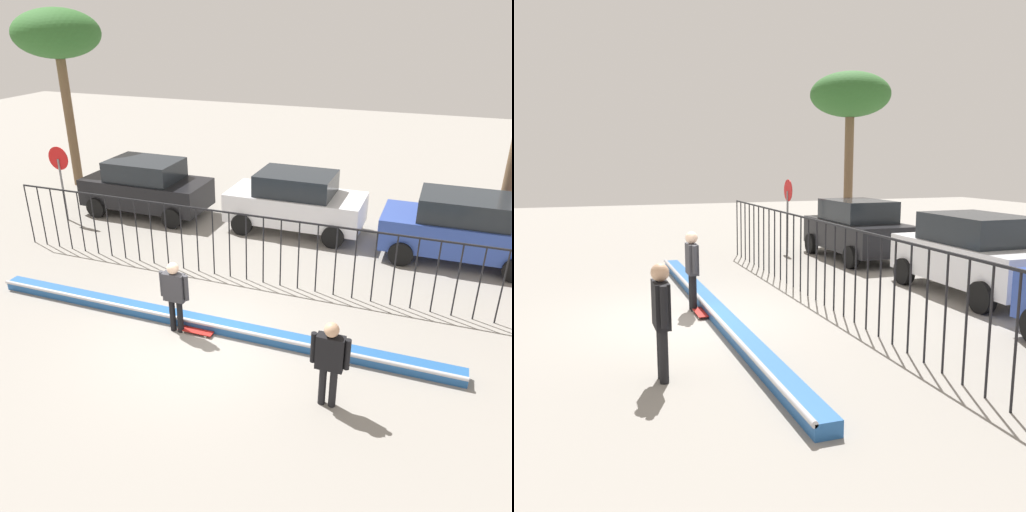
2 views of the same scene
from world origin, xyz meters
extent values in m
plane|color=gray|center=(0.00, 0.00, 0.00)|extent=(60.00, 60.00, 0.00)
cube|color=#235699|center=(0.00, 0.49, 0.11)|extent=(11.00, 0.36, 0.22)
cylinder|color=#B2B2B7|center=(0.00, 0.31, 0.22)|extent=(11.00, 0.09, 0.09)
cylinder|color=black|center=(-7.00, 2.96, 0.92)|extent=(0.04, 0.04, 1.84)
cylinder|color=black|center=(-6.53, 2.96, 0.92)|extent=(0.04, 0.04, 1.84)
cylinder|color=black|center=(-6.07, 2.96, 0.92)|extent=(0.04, 0.04, 1.84)
cylinder|color=black|center=(-5.60, 2.96, 0.92)|extent=(0.04, 0.04, 1.84)
cylinder|color=black|center=(-5.13, 2.96, 0.92)|extent=(0.04, 0.04, 1.84)
cylinder|color=black|center=(-4.67, 2.96, 0.92)|extent=(0.04, 0.04, 1.84)
cylinder|color=black|center=(-4.20, 2.96, 0.92)|extent=(0.04, 0.04, 1.84)
cylinder|color=black|center=(-3.73, 2.96, 0.92)|extent=(0.04, 0.04, 1.84)
cylinder|color=black|center=(-3.27, 2.96, 0.92)|extent=(0.04, 0.04, 1.84)
cylinder|color=black|center=(-2.80, 2.96, 0.92)|extent=(0.04, 0.04, 1.84)
cylinder|color=black|center=(-2.33, 2.96, 0.92)|extent=(0.04, 0.04, 1.84)
cylinder|color=black|center=(-1.87, 2.96, 0.92)|extent=(0.04, 0.04, 1.84)
cylinder|color=black|center=(-1.40, 2.96, 0.92)|extent=(0.04, 0.04, 1.84)
cylinder|color=black|center=(-0.93, 2.96, 0.92)|extent=(0.04, 0.04, 1.84)
cylinder|color=black|center=(-0.47, 2.96, 0.92)|extent=(0.04, 0.04, 1.84)
cylinder|color=black|center=(0.00, 2.96, 0.92)|extent=(0.04, 0.04, 1.84)
cylinder|color=black|center=(0.47, 2.96, 0.92)|extent=(0.04, 0.04, 1.84)
cylinder|color=black|center=(0.93, 2.96, 0.92)|extent=(0.04, 0.04, 1.84)
cylinder|color=black|center=(1.40, 2.96, 0.92)|extent=(0.04, 0.04, 1.84)
cylinder|color=black|center=(1.87, 2.96, 0.92)|extent=(0.04, 0.04, 1.84)
cylinder|color=black|center=(2.33, 2.96, 0.92)|extent=(0.04, 0.04, 1.84)
cylinder|color=black|center=(2.80, 2.96, 0.92)|extent=(0.04, 0.04, 1.84)
cylinder|color=black|center=(3.27, 2.96, 0.92)|extent=(0.04, 0.04, 1.84)
cylinder|color=black|center=(3.73, 2.96, 0.92)|extent=(0.04, 0.04, 1.84)
cylinder|color=black|center=(4.20, 2.96, 0.92)|extent=(0.04, 0.04, 1.84)
cylinder|color=black|center=(4.67, 2.96, 0.92)|extent=(0.04, 0.04, 1.84)
cylinder|color=black|center=(5.13, 2.96, 0.92)|extent=(0.04, 0.04, 1.84)
cylinder|color=black|center=(5.60, 2.96, 0.92)|extent=(0.04, 0.04, 1.84)
cube|color=black|center=(0.00, 2.96, 1.82)|extent=(14.00, 0.04, 0.04)
cylinder|color=black|center=(-0.64, 0.15, 0.39)|extent=(0.13, 0.13, 0.78)
cylinder|color=black|center=(-0.45, 0.15, 0.39)|extent=(0.13, 0.13, 0.78)
cube|color=#333338|center=(-0.55, 0.15, 1.10)|extent=(0.48, 0.20, 0.65)
sphere|color=beige|center=(-0.55, 0.15, 1.55)|extent=(0.25, 0.25, 0.25)
cylinder|color=#333338|center=(-0.84, 0.15, 1.14)|extent=(0.10, 0.10, 0.58)
cylinder|color=#333338|center=(-0.26, 0.15, 1.14)|extent=(0.10, 0.10, 0.58)
cube|color=#A51E19|center=(-0.12, 0.20, 0.06)|extent=(0.80, 0.20, 0.02)
cylinder|color=silver|center=(0.15, 0.28, 0.03)|extent=(0.05, 0.03, 0.05)
cylinder|color=silver|center=(0.15, 0.13, 0.03)|extent=(0.05, 0.03, 0.05)
cylinder|color=silver|center=(-0.39, 0.28, 0.03)|extent=(0.05, 0.03, 0.05)
cylinder|color=silver|center=(-0.39, 0.13, 0.03)|extent=(0.05, 0.03, 0.05)
cylinder|color=black|center=(3.02, -1.02, 0.40)|extent=(0.13, 0.13, 0.80)
cylinder|color=black|center=(3.21, -1.02, 0.40)|extent=(0.13, 0.13, 0.80)
cube|color=black|center=(3.11, -1.02, 1.13)|extent=(0.49, 0.21, 0.66)
sphere|color=tan|center=(3.11, -1.02, 1.59)|extent=(0.26, 0.26, 0.26)
cylinder|color=black|center=(2.82, -1.02, 1.17)|extent=(0.10, 0.10, 0.59)
cylinder|color=black|center=(3.41, -1.02, 1.17)|extent=(0.10, 0.10, 0.59)
cube|color=black|center=(-5.05, 6.40, 0.79)|extent=(4.30, 1.90, 0.90)
cube|color=#1E2328|center=(-5.05, 6.40, 1.57)|extent=(2.37, 1.71, 0.66)
cylinder|color=black|center=(-3.59, 7.35, 0.34)|extent=(0.68, 0.22, 0.68)
cylinder|color=black|center=(-3.59, 5.45, 0.34)|extent=(0.68, 0.22, 0.68)
cylinder|color=black|center=(-6.51, 7.35, 0.34)|extent=(0.68, 0.22, 0.68)
cylinder|color=black|center=(-6.51, 5.45, 0.34)|extent=(0.68, 0.22, 0.68)
cube|color=silver|center=(0.20, 6.72, 0.79)|extent=(4.30, 1.90, 0.90)
cube|color=#1E2328|center=(0.20, 6.72, 1.57)|extent=(2.37, 1.71, 0.66)
cylinder|color=black|center=(1.67, 5.77, 0.34)|extent=(0.68, 0.22, 0.68)
cylinder|color=black|center=(-1.26, 7.67, 0.34)|extent=(0.68, 0.22, 0.68)
cylinder|color=black|center=(-1.26, 5.77, 0.34)|extent=(0.68, 0.22, 0.68)
cylinder|color=slate|center=(-7.30, 4.87, 1.05)|extent=(0.07, 0.07, 2.10)
cylinder|color=red|center=(-7.30, 4.89, 2.12)|extent=(0.76, 0.02, 0.76)
cylinder|color=brown|center=(-9.50, 8.33, 2.42)|extent=(0.36, 0.36, 4.83)
ellipsoid|color=#2D6028|center=(-9.50, 8.33, 5.71)|extent=(3.17, 3.17, 1.75)
camera|label=1|loc=(4.48, -8.31, 6.42)|focal=36.33mm
camera|label=2|loc=(10.82, -2.07, 3.13)|focal=39.06mm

